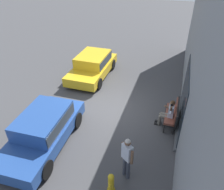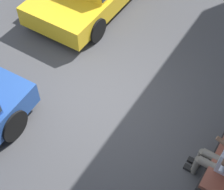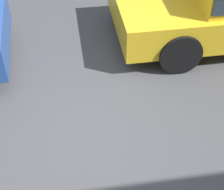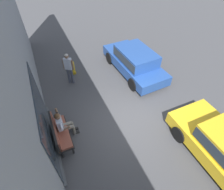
{
  "view_description": "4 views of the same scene",
  "coord_description": "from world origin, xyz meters",
  "px_view_note": "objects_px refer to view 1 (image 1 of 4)",
  "views": [
    {
      "loc": [
        8.18,
        2.6,
        6.5
      ],
      "look_at": [
        0.13,
        0.05,
        0.92
      ],
      "focal_mm": 35.0,
      "sensor_mm": 36.0,
      "label": 1
    },
    {
      "loc": [
        3.76,
        2.6,
        6.02
      ],
      "look_at": [
        0.46,
        0.51,
        1.08
      ],
      "focal_mm": 55.0,
      "sensor_mm": 36.0,
      "label": 2
    },
    {
      "loc": [
        -0.01,
        2.6,
        3.27
      ],
      "look_at": [
        -0.37,
        0.25,
        1.05
      ],
      "focal_mm": 55.0,
      "sensor_mm": 36.0,
      "label": 3
    },
    {
      "loc": [
        -3.93,
        2.6,
        6.07
      ],
      "look_at": [
        0.6,
        0.56,
        1.2
      ],
      "focal_mm": 28.0,
      "sensor_mm": 36.0,
      "label": 4
    }
  ],
  "objects_px": {
    "parked_car_near": "(93,64)",
    "pedestrian_standing": "(127,156)",
    "fire_hydrant": "(111,184)",
    "person_on_phone": "(168,112)",
    "bench": "(173,113)",
    "parked_car_mid": "(43,128)"
  },
  "relations": [
    {
      "from": "parked_car_mid",
      "to": "fire_hydrant",
      "type": "xyz_separation_m",
      "value": [
        1.26,
        3.15,
        -0.39
      ]
    },
    {
      "from": "parked_car_mid",
      "to": "bench",
      "type": "bearing_deg",
      "value": 120.0
    },
    {
      "from": "parked_car_near",
      "to": "fire_hydrant",
      "type": "height_order",
      "value": "parked_car_near"
    },
    {
      "from": "person_on_phone",
      "to": "parked_car_mid",
      "type": "xyz_separation_m",
      "value": [
        2.55,
        -4.52,
        0.07
      ]
    },
    {
      "from": "pedestrian_standing",
      "to": "fire_hydrant",
      "type": "bearing_deg",
      "value": -24.16
    },
    {
      "from": "parked_car_near",
      "to": "parked_car_mid",
      "type": "bearing_deg",
      "value": 3.01
    },
    {
      "from": "person_on_phone",
      "to": "pedestrian_standing",
      "type": "distance_m",
      "value": 3.29
    },
    {
      "from": "parked_car_mid",
      "to": "pedestrian_standing",
      "type": "relative_size",
      "value": 2.53
    },
    {
      "from": "bench",
      "to": "person_on_phone",
      "type": "xyz_separation_m",
      "value": [
        0.19,
        -0.22,
        0.13
      ]
    },
    {
      "from": "parked_car_near",
      "to": "pedestrian_standing",
      "type": "xyz_separation_m",
      "value": [
        6.47,
        3.78,
        0.27
      ]
    },
    {
      "from": "fire_hydrant",
      "to": "pedestrian_standing",
      "type": "bearing_deg",
      "value": 155.84
    },
    {
      "from": "bench",
      "to": "parked_car_mid",
      "type": "relative_size",
      "value": 0.36
    },
    {
      "from": "person_on_phone",
      "to": "parked_car_mid",
      "type": "distance_m",
      "value": 5.19
    },
    {
      "from": "bench",
      "to": "pedestrian_standing",
      "type": "bearing_deg",
      "value": -21.12
    },
    {
      "from": "person_on_phone",
      "to": "fire_hydrant",
      "type": "relative_size",
      "value": 1.65
    },
    {
      "from": "parked_car_near",
      "to": "parked_car_mid",
      "type": "distance_m",
      "value": 5.92
    },
    {
      "from": "parked_car_near",
      "to": "pedestrian_standing",
      "type": "distance_m",
      "value": 7.5
    },
    {
      "from": "parked_car_near",
      "to": "parked_car_mid",
      "type": "xyz_separation_m",
      "value": [
        5.91,
        0.31,
        0.02
      ]
    },
    {
      "from": "pedestrian_standing",
      "to": "fire_hydrant",
      "type": "relative_size",
      "value": 2.14
    },
    {
      "from": "person_on_phone",
      "to": "parked_car_near",
      "type": "bearing_deg",
      "value": -124.87
    },
    {
      "from": "person_on_phone",
      "to": "bench",
      "type": "bearing_deg",
      "value": 130.08
    },
    {
      "from": "pedestrian_standing",
      "to": "bench",
      "type": "bearing_deg",
      "value": 158.88
    }
  ]
}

